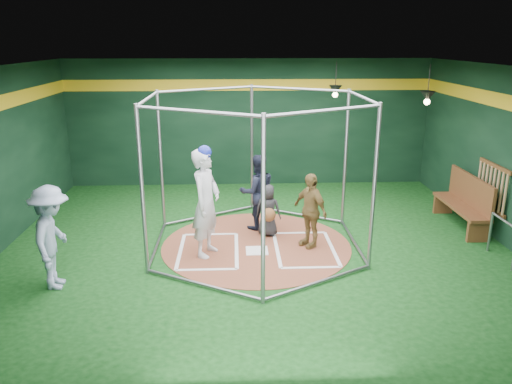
{
  "coord_description": "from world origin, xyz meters",
  "views": [
    {
      "loc": [
        -0.42,
        -9.31,
        3.99
      ],
      "look_at": [
        0.0,
        0.1,
        1.1
      ],
      "focal_mm": 35.0,
      "sensor_mm": 36.0,
      "label": 1
    }
  ],
  "objects_px": {
    "batter_figure": "(206,202)",
    "visitor_leopard": "(310,210)",
    "umpire": "(258,192)",
    "dugout_bench": "(465,201)"
  },
  "relations": [
    {
      "from": "batter_figure",
      "to": "dugout_bench",
      "type": "distance_m",
      "value": 5.76
    },
    {
      "from": "visitor_leopard",
      "to": "umpire",
      "type": "xyz_separation_m",
      "value": [
        -0.99,
        1.03,
        0.07
      ]
    },
    {
      "from": "batter_figure",
      "to": "visitor_leopard",
      "type": "bearing_deg",
      "value": 8.95
    },
    {
      "from": "batter_figure",
      "to": "visitor_leopard",
      "type": "height_order",
      "value": "batter_figure"
    },
    {
      "from": "batter_figure",
      "to": "dugout_bench",
      "type": "relative_size",
      "value": 1.07
    },
    {
      "from": "batter_figure",
      "to": "umpire",
      "type": "bearing_deg",
      "value": 52.4
    },
    {
      "from": "umpire",
      "to": "dugout_bench",
      "type": "bearing_deg",
      "value": 165.01
    },
    {
      "from": "batter_figure",
      "to": "visitor_leopard",
      "type": "relative_size",
      "value": 1.42
    },
    {
      "from": "umpire",
      "to": "dugout_bench",
      "type": "relative_size",
      "value": 0.83
    },
    {
      "from": "visitor_leopard",
      "to": "batter_figure",
      "type": "bearing_deg",
      "value": -114.97
    }
  ]
}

